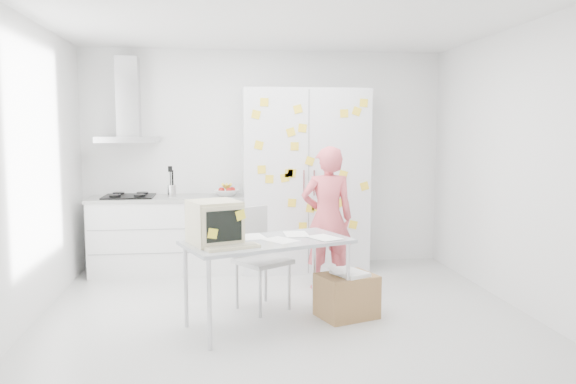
{
  "coord_description": "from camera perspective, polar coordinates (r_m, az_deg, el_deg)",
  "views": [
    {
      "loc": [
        -0.6,
        -5.08,
        1.71
      ],
      "look_at": [
        0.14,
        0.78,
        1.06
      ],
      "focal_mm": 35.0,
      "sensor_mm": 36.0,
      "label": 1
    }
  ],
  "objects": [
    {
      "name": "person",
      "position": [
        6.02,
        4.02,
        -2.68
      ],
      "size": [
        0.57,
        0.37,
        1.54
      ],
      "primitive_type": "imported",
      "rotation": [
        0.0,
        0.0,
        3.13
      ],
      "color": "#DF5760",
      "rests_on": "ground"
    },
    {
      "name": "cardboard_box",
      "position": [
        5.26,
        5.99,
        -10.36
      ],
      "size": [
        0.6,
        0.54,
        0.43
      ],
      "rotation": [
        0.0,
        0.0,
        0.34
      ],
      "color": "olive",
      "rests_on": "ground"
    },
    {
      "name": "chair",
      "position": [
        5.42,
        -3.1,
        -6.07
      ],
      "size": [
        0.61,
        0.61,
        0.97
      ],
      "rotation": [
        0.0,
        0.0,
        0.6
      ],
      "color": "#B1B0AE",
      "rests_on": "ground"
    },
    {
      "name": "tall_cabinet",
      "position": [
        6.86,
        1.68,
        1.2
      ],
      "size": [
        1.5,
        0.68,
        2.2
      ],
      "color": "silver",
      "rests_on": "ground"
    },
    {
      "name": "desk",
      "position": [
        4.78,
        -5.43,
        -4.06
      ],
      "size": [
        1.57,
        1.16,
        1.12
      ],
      "rotation": [
        0.0,
        0.0,
        0.37
      ],
      "color": "#ABB0B6",
      "rests_on": "ground"
    },
    {
      "name": "walls",
      "position": [
        5.84,
        -1.25,
        2.77
      ],
      "size": [
        4.52,
        4.01,
        2.7
      ],
      "color": "white",
      "rests_on": "ground"
    },
    {
      "name": "floor",
      "position": [
        5.4,
        -0.41,
        -12.28
      ],
      "size": [
        4.5,
        4.0,
        0.02
      ],
      "primitive_type": "cube",
      "color": "silver",
      "rests_on": "ground"
    },
    {
      "name": "range_hood",
      "position": [
        7.0,
        -15.93,
        8.09
      ],
      "size": [
        0.7,
        0.48,
        1.01
      ],
      "color": "silver",
      "rests_on": "walls"
    },
    {
      "name": "counter_run",
      "position": [
        6.92,
        -12.02,
        -4.15
      ],
      "size": [
        1.84,
        0.63,
        1.28
      ],
      "color": "white",
      "rests_on": "ground"
    },
    {
      "name": "ceiling",
      "position": [
        5.21,
        -0.44,
        17.25
      ],
      "size": [
        4.5,
        4.0,
        0.02
      ],
      "primitive_type": "cube",
      "color": "white",
      "rests_on": "walls"
    }
  ]
}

